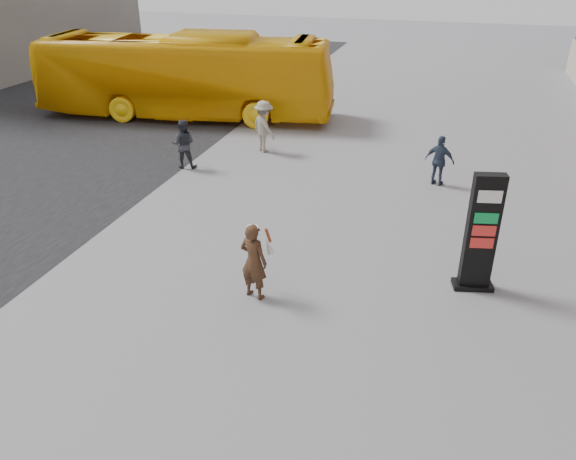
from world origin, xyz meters
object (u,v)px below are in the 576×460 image
(woman, at_px, (254,260))
(bus, at_px, (185,76))
(info_pylon, at_px, (481,234))
(pedestrian_b, at_px, (264,126))
(pedestrian_a, at_px, (183,144))
(pedestrian_c, at_px, (440,161))

(woman, height_order, bus, bus)
(bus, bearing_deg, info_pylon, -139.44)
(pedestrian_b, bearing_deg, pedestrian_a, 89.08)
(bus, distance_m, pedestrian_c, 11.85)
(bus, bearing_deg, pedestrian_c, -121.90)
(pedestrian_b, relative_size, pedestrian_c, 1.17)
(pedestrian_b, distance_m, pedestrian_c, 6.30)
(woman, distance_m, pedestrian_c, 8.13)
(pedestrian_a, xyz_separation_m, pedestrian_c, (8.13, 0.85, -0.03))
(info_pylon, height_order, bus, bus)
(pedestrian_b, bearing_deg, bus, 3.64)
(bus, xyz_separation_m, pedestrian_a, (2.63, -5.72, -0.92))
(pedestrian_a, relative_size, pedestrian_c, 1.04)
(info_pylon, xyz_separation_m, pedestrian_a, (-9.22, 4.91, -0.50))
(pedestrian_a, bearing_deg, info_pylon, 137.41)
(pedestrian_c, bearing_deg, bus, -7.75)
(info_pylon, bearing_deg, pedestrian_a, 139.65)
(woman, relative_size, bus, 0.14)
(pedestrian_c, bearing_deg, pedestrian_a, 22.55)
(pedestrian_c, bearing_deg, info_pylon, 117.28)
(info_pylon, height_order, pedestrian_c, info_pylon)
(bus, bearing_deg, woman, -156.35)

